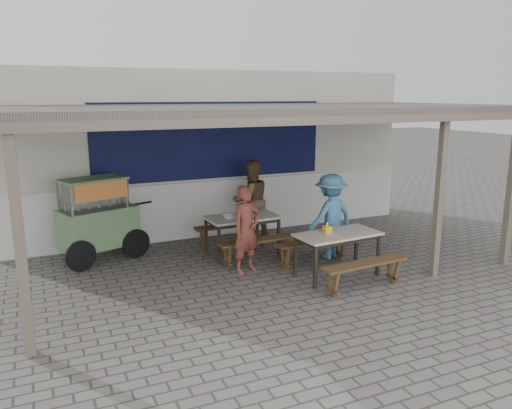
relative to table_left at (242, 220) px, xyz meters
The scene contains 17 objects.
ground 1.63m from the table_left, 83.53° to the right, with size 60.00×60.00×0.00m, color #5F5B56.
back_wall 2.36m from the table_left, 85.50° to the left, with size 9.00×1.28×3.50m.
warung_roof 2.13m from the table_left, 72.30° to the right, with size 9.00×4.21×2.81m.
table_left is the anchor object (origin of this frame).
bench_left_street 0.68m from the table_left, 87.26° to the right, with size 1.46×0.35×0.45m.
bench_left_wall 0.68m from the table_left, 92.74° to the left, with size 1.46×0.35×0.45m.
table_right 2.00m from the table_left, 60.29° to the right, with size 1.45×0.79×0.75m.
bench_right_street 2.66m from the table_left, 66.77° to the right, with size 1.52×0.39×0.45m.
bench_right_wall 1.45m from the table_left, 48.12° to the right, with size 1.52×0.39×0.45m.
vendor_cart 2.65m from the table_left, 163.12° to the left, with size 1.81×1.18×1.54m.
patron_street_side 0.99m from the table_left, 108.53° to the right, with size 0.55×0.36×1.51m, color brown.
patron_wall_side 1.05m from the table_left, 56.88° to the left, with size 0.82×0.64×1.68m, color brown.
patron_right_table 1.65m from the table_left, 29.57° to the right, with size 1.02×0.59×1.58m, color teal.
tissue_box 1.85m from the table_left, 63.00° to the right, with size 0.12×0.12×0.12m, color gold.
donation_box 1.82m from the table_left, 60.57° to the right, with size 0.16×0.10×0.10m, color #326A2F.
condiment_jar 0.35m from the table_left, 15.95° to the left, with size 0.08×0.08×0.09m, color beige.
condiment_bowl 0.31m from the table_left, behind, with size 0.22×0.22×0.05m, color white.
Camera 1 is at (-3.68, -6.97, 2.99)m, focal length 35.00 mm.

